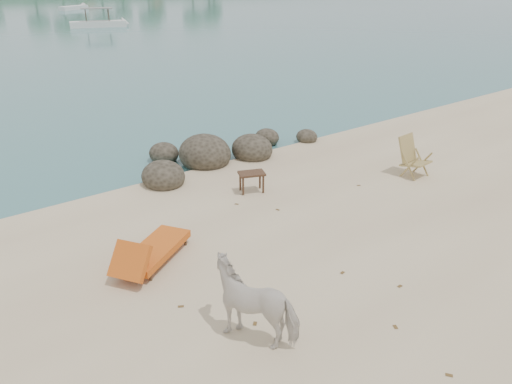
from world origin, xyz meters
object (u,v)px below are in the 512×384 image
Objects in this scene: boulders at (214,155)px; cow at (257,301)px; deck_chair at (417,158)px; lounge_chair at (155,246)px; side_table at (252,183)px.

boulders is 7.63m from cow.
lounge_chair is at bearing 172.16° from deck_chair.
boulders is 5.86× the size of deck_chair.
boulders is at bearing 12.86° from lounge_chair.
side_table is at bearing -9.50° from lounge_chair.
lounge_chair is 1.92× the size of deck_chair.
cow reaches higher than boulders.
boulders is at bearing 101.94° from side_table.
boulders is at bearing 125.98° from deck_chair.
cow reaches higher than side_table.
deck_chair is at bearing -49.10° from boulders.
cow is (-3.54, -6.74, 0.40)m from boulders.
lounge_chair is at bearing -115.72° from cow.
deck_chair is at bearing -1.76° from side_table.
deck_chair is (7.23, 2.49, -0.07)m from cow.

